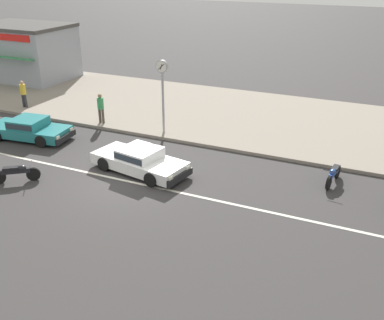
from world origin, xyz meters
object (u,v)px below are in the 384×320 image
object	(u,v)px
motorcycle_1	(333,174)
pedestrian_mid_kerb	(101,106)
motorcycle_0	(16,172)
street_clock	(162,80)
shopfront_mid_block	(25,51)
sedan_white_1	(140,160)
sedan_teal_3	(29,128)
pedestrian_by_shop	(23,92)

from	to	relation	value
motorcycle_1	pedestrian_mid_kerb	size ratio (longest dim) A/B	1.09
motorcycle_0	pedestrian_mid_kerb	distance (m)	7.14
motorcycle_1	street_clock	xyz separation A→B (m)	(-8.75, 2.06, 2.45)
pedestrian_mid_kerb	shopfront_mid_block	size ratio (longest dim) A/B	0.24
sedan_white_1	motorcycle_0	world-z (taller)	sedan_white_1
street_clock	sedan_white_1	bearing A→B (deg)	-75.63
sedan_teal_3	shopfront_mid_block	xyz separation A→B (m)	(-8.68, 9.33, 1.56)
sedan_white_1	pedestrian_mid_kerb	size ratio (longest dim) A/B	2.79
sedan_white_1	motorcycle_1	size ratio (longest dim) A/B	2.55
sedan_white_1	sedan_teal_3	world-z (taller)	same
sedan_teal_3	shopfront_mid_block	size ratio (longest dim) A/B	0.66
sedan_white_1	street_clock	distance (m)	4.99
sedan_teal_3	motorcycle_1	distance (m)	14.72
motorcycle_1	street_clock	bearing A→B (deg)	166.75
sedan_teal_3	motorcycle_0	size ratio (longest dim) A/B	2.79
sedan_teal_3	pedestrian_by_shop	bearing A→B (deg)	135.47
sedan_white_1	pedestrian_mid_kerb	distance (m)	6.40
motorcycle_1	pedestrian_mid_kerb	distance (m)	12.65
sedan_teal_3	pedestrian_mid_kerb	distance (m)	3.84
sedan_white_1	shopfront_mid_block	xyz separation A→B (m)	(-15.70, 10.38, 1.56)
sedan_white_1	street_clock	xyz separation A→B (m)	(-1.10, 4.28, 2.33)
sedan_white_1	pedestrian_by_shop	size ratio (longest dim) A/B	2.81
street_clock	pedestrian_mid_kerb	distance (m)	4.14
sedan_white_1	motorcycle_0	size ratio (longest dim) A/B	2.86
shopfront_mid_block	pedestrian_by_shop	bearing A→B (deg)	-48.77
sedan_teal_3	motorcycle_1	xyz separation A→B (m)	(14.67, 1.16, -0.11)
motorcycle_0	motorcycle_1	size ratio (longest dim) A/B	0.89
shopfront_mid_block	pedestrian_mid_kerb	bearing A→B (deg)	-29.78
motorcycle_1	pedestrian_by_shop	size ratio (longest dim) A/B	1.10
sedan_white_1	street_clock	bearing A→B (deg)	104.37
motorcycle_0	shopfront_mid_block	size ratio (longest dim) A/B	0.23
street_clock	shopfront_mid_block	xyz separation A→B (m)	(-14.60, 6.11, -0.78)
street_clock	pedestrian_mid_kerb	size ratio (longest dim) A/B	2.29
sedan_teal_3	shopfront_mid_block	bearing A→B (deg)	132.93
sedan_teal_3	street_clock	size ratio (longest dim) A/B	1.19
sedan_teal_3	pedestrian_mid_kerb	xyz separation A→B (m)	(2.19, 3.11, 0.55)
motorcycle_0	pedestrian_by_shop	world-z (taller)	pedestrian_by_shop
sedan_white_1	pedestrian_mid_kerb	world-z (taller)	pedestrian_mid_kerb
sedan_teal_3	motorcycle_1	world-z (taller)	sedan_teal_3
sedan_white_1	street_clock	world-z (taller)	street_clock
pedestrian_mid_kerb	motorcycle_0	bearing A→B (deg)	-83.89
street_clock	pedestrian_by_shop	distance (m)	9.73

